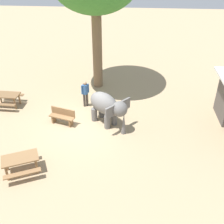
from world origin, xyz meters
The scene contains 6 objects.
ground_plane centered at (0.00, 0.00, 0.00)m, with size 60.00×60.00×0.00m, color tan.
elephant centered at (-0.26, 1.31, 1.12)m, with size 2.32×2.39×1.75m.
person_handler centered at (-2.08, -0.15, 0.95)m, with size 0.35×0.42×1.62m.
wooden_bench centered at (-0.15, -1.10, 0.47)m, with size 0.79×1.46×0.88m.
picnic_table_near centered at (-1.71, -4.80, 0.59)m, with size 1.53×1.55×0.78m.
picnic_table_far centered at (3.62, -2.01, 0.59)m, with size 1.97×1.98×0.78m.
Camera 1 is at (12.06, 2.52, 8.55)m, focal length 44.45 mm.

